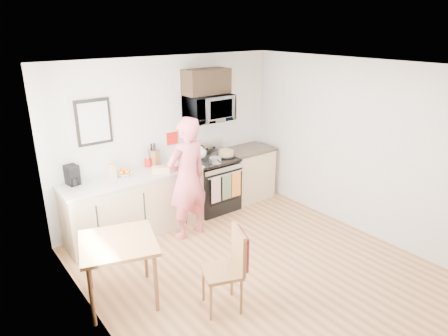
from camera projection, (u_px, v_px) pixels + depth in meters
floor at (263, 273)px, 5.17m from camera, size 4.60×4.60×0.00m
back_wall at (169, 139)px, 6.45m from camera, size 4.00×0.04×2.60m
left_wall at (104, 230)px, 3.59m from camera, size 0.04×4.60×2.60m
right_wall at (366, 150)px, 5.87m from camera, size 0.04×4.60×2.60m
ceiling at (271, 68)px, 4.29m from camera, size 4.00×4.60×0.04m
window at (75, 178)px, 4.12m from camera, size 0.06×1.40×1.50m
cabinet_left at (136, 206)px, 6.05m from camera, size 2.10×0.60×0.90m
countertop_left at (133, 177)px, 5.89m from camera, size 2.14×0.64×0.04m
cabinet_right at (247, 174)px, 7.33m from camera, size 0.84×0.60×0.90m
countertop_right at (248, 150)px, 7.17m from camera, size 0.88×0.64×0.04m
range at (213, 185)px, 6.86m from camera, size 0.76×0.70×1.16m
microwave at (208, 108)px, 6.49m from camera, size 0.76×0.51×0.42m
upper_cabinet at (206, 81)px, 6.38m from camera, size 0.76×0.35×0.40m
wall_art at (94, 122)px, 5.59m from camera, size 0.50×0.04×0.65m
wall_trivet at (172, 138)px, 6.46m from camera, size 0.20×0.02×0.20m
person at (187, 179)px, 5.82m from camera, size 0.71×0.50×1.84m
dining_table at (118, 248)px, 4.46m from camera, size 0.89×0.89×0.77m
chair at (234, 258)px, 4.39m from camera, size 0.56×0.53×0.97m
knife_block at (154, 158)px, 6.28m from camera, size 0.16×0.18×0.24m
utensil_crock at (148, 159)px, 6.21m from camera, size 0.11×0.11×0.32m
fruit_bowl at (124, 173)px, 5.86m from camera, size 0.25×0.25×0.11m
milk_carton at (112, 172)px, 5.70m from camera, size 0.10×0.10×0.23m
coffee_maker at (72, 176)px, 5.52m from camera, size 0.18×0.25×0.28m
bread_bag at (161, 170)px, 5.98m from camera, size 0.29×0.24×0.10m
cake at (226, 154)px, 6.77m from camera, size 0.31×0.31×0.10m
kettle at (201, 153)px, 6.66m from camera, size 0.18×0.18×0.23m
pot at (215, 160)px, 6.45m from camera, size 0.19×0.31×0.09m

